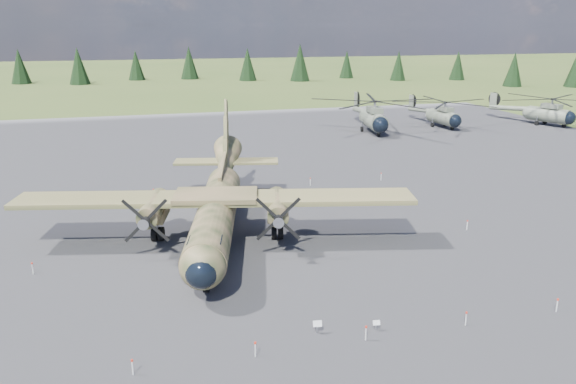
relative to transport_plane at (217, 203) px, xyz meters
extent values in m
plane|color=#4D5626|center=(3.42, -3.63, -2.85)|extent=(500.00, 500.00, 0.00)
cube|color=slate|center=(3.42, 6.37, -2.85)|extent=(120.00, 120.00, 0.04)
cylinder|color=#313A1F|center=(-0.35, -1.56, -0.47)|extent=(6.90, 18.78, 2.89)
sphere|color=#313A1F|center=(-2.39, -10.63, -0.47)|extent=(3.39, 3.39, 2.83)
sphere|color=black|center=(-2.51, -11.19, -0.53)|extent=(2.49, 2.49, 2.08)
cube|color=black|center=(-2.03, -9.02, 0.30)|extent=(2.38, 2.07, 0.57)
cone|color=#313A1F|center=(2.32, 10.33, 0.61)|extent=(4.32, 7.55, 4.35)
cube|color=#AAADB0|center=(-0.12, -0.55, -1.66)|extent=(3.27, 6.48, 0.52)
cube|color=#333D1F|center=(-0.24, -1.06, 0.71)|extent=(30.00, 9.99, 0.36)
cube|color=#313A1F|center=(-0.24, -1.06, 0.94)|extent=(6.86, 4.99, 0.36)
cylinder|color=#313A1F|center=(-4.84, -0.34, 0.14)|extent=(2.69, 5.58, 1.55)
cube|color=#313A1F|center=(-4.66, 0.47, -0.53)|extent=(2.28, 3.77, 0.83)
cone|color=gray|center=(-5.58, -3.62, 0.14)|extent=(0.97, 1.08, 0.79)
cylinder|color=black|center=(-4.66, 0.47, -2.28)|extent=(1.14, 1.31, 1.14)
cylinder|color=#313A1F|center=(4.23, -2.38, 0.14)|extent=(2.69, 5.58, 1.55)
cube|color=#313A1F|center=(4.41, -1.57, -0.53)|extent=(2.28, 3.77, 0.83)
cone|color=gray|center=(3.50, -5.65, 0.14)|extent=(0.97, 1.08, 0.79)
cylinder|color=black|center=(4.41, -1.57, -2.28)|extent=(1.14, 1.31, 1.14)
cube|color=#313A1F|center=(1.46, 6.50, 1.23)|extent=(1.99, 7.68, 1.73)
cube|color=#333D1F|center=(2.43, 10.84, 0.66)|extent=(10.18, 4.39, 0.23)
cylinder|color=gray|center=(-2.12, -9.42, -1.53)|extent=(0.17, 0.17, 0.93)
cylinder|color=black|center=(-2.12, -9.42, -2.28)|extent=(0.56, 1.02, 0.97)
cylinder|color=slate|center=(29.61, 38.34, -0.87)|extent=(3.72, 7.99, 2.67)
sphere|color=black|center=(29.07, 34.53, -0.93)|extent=(2.78, 2.78, 2.46)
sphere|color=slate|center=(30.15, 42.16, -0.87)|extent=(2.78, 2.78, 2.46)
cube|color=slate|center=(29.55, 37.92, 0.84)|extent=(2.28, 3.64, 0.80)
cylinder|color=gray|center=(29.55, 37.92, 1.64)|extent=(0.43, 0.43, 1.07)
cylinder|color=slate|center=(30.71, 46.13, -0.50)|extent=(2.16, 9.16, 1.53)
cube|color=slate|center=(31.26, 50.10, 0.84)|extent=(0.44, 1.51, 2.57)
cylinder|color=black|center=(31.64, 50.04, 0.84)|extent=(0.45, 2.76, 2.78)
cylinder|color=black|center=(29.16, 35.17, -2.42)|extent=(0.40, 0.76, 0.73)
cylinder|color=black|center=(28.36, 39.82, -2.42)|extent=(0.44, 0.89, 0.86)
cylinder|color=gray|center=(28.36, 39.82, -1.86)|extent=(0.17, 0.17, 1.55)
cylinder|color=black|center=(31.22, 39.41, -2.42)|extent=(0.44, 0.89, 0.86)
cylinder|color=gray|center=(31.22, 39.41, -1.86)|extent=(0.17, 0.17, 1.55)
cylinder|color=slate|center=(42.49, 39.82, -1.18)|extent=(2.70, 6.64, 2.26)
sphere|color=black|center=(42.71, 36.58, -1.23)|extent=(2.22, 2.22, 2.08)
sphere|color=slate|center=(42.26, 43.06, -1.18)|extent=(2.22, 2.22, 2.08)
cube|color=slate|center=(42.51, 39.46, 0.27)|extent=(1.73, 2.99, 0.68)
cylinder|color=gray|center=(42.51, 39.46, 0.94)|extent=(0.35, 0.35, 0.90)
cylinder|color=slate|center=(42.03, 46.44, -0.86)|extent=(1.29, 7.74, 1.29)
cube|color=slate|center=(41.79, 49.82, 0.27)|extent=(0.29, 1.28, 2.17)
cylinder|color=black|center=(42.11, 49.84, 0.27)|extent=(0.22, 2.35, 2.35)
cylinder|color=black|center=(42.68, 37.12, -2.49)|extent=(0.29, 0.63, 0.61)
cylinder|color=black|center=(41.20, 40.81, -2.49)|extent=(0.32, 0.74, 0.72)
cylinder|color=gray|center=(41.20, 40.81, -2.02)|extent=(0.13, 0.13, 1.31)
cylinder|color=black|center=(43.63, 40.98, -2.49)|extent=(0.32, 0.74, 0.72)
cylinder|color=gray|center=(43.63, 40.98, -2.02)|extent=(0.13, 0.13, 1.31)
cylinder|color=slate|center=(60.43, 37.08, -1.08)|extent=(4.74, 7.30, 2.40)
sphere|color=black|center=(61.69, 33.86, -1.13)|extent=(2.86, 2.86, 2.20)
sphere|color=slate|center=(59.18, 40.29, -1.08)|extent=(2.86, 2.86, 2.20)
cube|color=slate|center=(60.57, 36.72, 0.46)|extent=(2.63, 3.45, 0.72)
cylinder|color=gray|center=(60.57, 36.72, 1.17)|extent=(0.45, 0.45, 0.96)
cylinder|color=slate|center=(57.87, 43.63, -0.74)|extent=(3.73, 7.91, 1.37)
cube|color=slate|center=(56.56, 46.98, 0.46)|extent=(0.68, 1.33, 2.30)
cylinder|color=black|center=(56.87, 47.10, 0.46)|extent=(0.96, 2.34, 2.49)
cylinder|color=black|center=(61.48, 34.40, -2.47)|extent=(0.49, 0.70, 0.65)
cylinder|color=black|center=(58.81, 37.67, -2.47)|extent=(0.55, 0.82, 0.77)
cylinder|color=gray|center=(58.81, 37.67, -1.96)|extent=(0.17, 0.17, 1.39)
cylinder|color=black|center=(61.22, 38.62, -2.47)|extent=(0.55, 0.82, 0.77)
cylinder|color=gray|center=(61.22, 38.62, -1.96)|extent=(0.17, 0.17, 1.39)
cube|color=gray|center=(3.14, -15.74, -2.55)|extent=(0.09, 0.09, 0.61)
cube|color=silver|center=(3.14, -15.79, -2.26)|extent=(0.51, 0.25, 0.34)
cube|color=gray|center=(6.36, -16.30, -2.61)|extent=(0.08, 0.08, 0.49)
cube|color=silver|center=(6.36, -16.34, -2.37)|extent=(0.41, 0.22, 0.28)
cylinder|color=silver|center=(-6.58, -17.13, -2.45)|extent=(0.07, 0.07, 0.80)
cylinder|color=red|center=(-6.58, -17.13, -2.05)|extent=(0.12, 0.12, 0.10)
cylinder|color=silver|center=(-0.58, -17.13, -2.45)|extent=(0.07, 0.07, 0.80)
cylinder|color=red|center=(-0.58, -17.13, -2.05)|extent=(0.12, 0.12, 0.10)
cylinder|color=silver|center=(5.42, -17.13, -2.45)|extent=(0.07, 0.07, 0.80)
cylinder|color=red|center=(5.42, -17.13, -2.05)|extent=(0.12, 0.12, 0.10)
cylinder|color=silver|center=(11.42, -17.13, -2.45)|extent=(0.07, 0.07, 0.80)
cylinder|color=red|center=(11.42, -17.13, -2.05)|extent=(0.12, 0.12, 0.10)
cylinder|color=silver|center=(17.42, -17.13, -2.45)|extent=(0.07, 0.07, 0.80)
cylinder|color=red|center=(17.42, -17.13, -2.05)|extent=(0.12, 0.12, 0.10)
cylinder|color=silver|center=(-12.58, 12.37, -2.45)|extent=(0.07, 0.07, 0.80)
cylinder|color=red|center=(-12.58, 12.37, -2.05)|extent=(0.12, 0.12, 0.10)
cylinder|color=silver|center=(-4.58, 12.37, -2.45)|extent=(0.07, 0.07, 0.80)
cylinder|color=red|center=(-4.58, 12.37, -2.05)|extent=(0.12, 0.12, 0.10)
cylinder|color=silver|center=(3.42, 12.37, -2.45)|extent=(0.07, 0.07, 0.80)
cylinder|color=red|center=(3.42, 12.37, -2.05)|extent=(0.12, 0.12, 0.10)
cylinder|color=silver|center=(11.42, 12.37, -2.45)|extent=(0.07, 0.07, 0.80)
cylinder|color=red|center=(11.42, 12.37, -2.05)|extent=(0.12, 0.12, 0.10)
cylinder|color=silver|center=(19.42, 12.37, -2.45)|extent=(0.07, 0.07, 0.80)
cylinder|color=red|center=(19.42, 12.37, -2.05)|extent=(0.12, 0.12, 0.10)
cylinder|color=silver|center=(-13.08, -3.63, -2.45)|extent=(0.07, 0.07, 0.80)
cylinder|color=red|center=(-13.08, -3.63, -2.05)|extent=(0.12, 0.12, 0.10)
cylinder|color=silver|center=(19.92, -3.63, -2.45)|extent=(0.07, 0.07, 0.80)
cylinder|color=red|center=(19.92, -3.63, -2.05)|extent=(0.12, 0.12, 0.10)
cone|color=black|center=(94.14, 93.00, 1.68)|extent=(5.08, 5.08, 9.07)
cone|color=black|center=(89.69, 113.95, 1.47)|extent=(4.84, 4.84, 8.64)
cone|color=black|center=(71.38, 116.94, 1.52)|extent=(4.89, 4.89, 8.74)
cone|color=black|center=(59.22, 128.71, 1.38)|extent=(4.74, 4.74, 8.47)
cone|color=black|center=(42.21, 123.00, 2.57)|extent=(6.07, 6.07, 10.84)
cone|color=black|center=(27.30, 128.16, 1.95)|extent=(5.38, 5.38, 9.60)
cone|color=black|center=(10.83, 138.02, 2.09)|extent=(5.53, 5.53, 9.87)
cone|color=black|center=(-5.16, 138.73, 1.58)|extent=(4.97, 4.97, 8.87)
cone|color=black|center=(-20.87, 129.37, 2.25)|extent=(5.71, 5.71, 10.20)
cone|color=black|center=(-37.20, 135.52, 2.03)|extent=(5.47, 5.47, 9.76)
camera|label=1|loc=(-5.40, -41.58, 13.30)|focal=35.00mm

